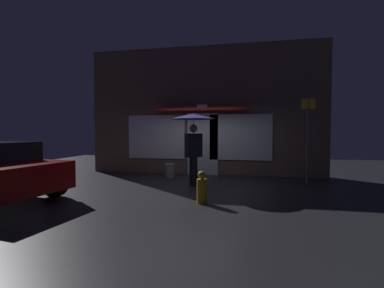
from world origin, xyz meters
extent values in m
plane|color=#26262B|center=(0.00, 0.00, 0.00)|extent=(18.00, 18.00, 0.00)
cube|color=brown|center=(0.00, 2.35, 2.30)|extent=(8.50, 0.30, 4.60)
cube|color=white|center=(0.00, 2.18, 1.10)|extent=(1.10, 0.04, 2.20)
cube|color=white|center=(-1.74, 2.18, 1.35)|extent=(2.15, 0.04, 1.60)
cube|color=white|center=(1.33, 2.18, 1.35)|extent=(2.15, 0.04, 1.60)
cube|color=white|center=(0.00, 2.10, 2.45)|extent=(0.36, 0.16, 0.12)
cube|color=maroon|center=(0.00, 1.85, 2.30)|extent=(3.20, 0.70, 0.08)
cylinder|color=black|center=(0.14, 0.00, 0.41)|extent=(0.15, 0.15, 0.82)
cylinder|color=black|center=(0.03, 0.16, 0.41)|extent=(0.15, 0.15, 0.82)
cube|color=black|center=(0.08, 0.08, 1.16)|extent=(0.51, 0.46, 0.67)
cube|color=silver|center=(0.01, -0.03, 1.16)|extent=(0.13, 0.10, 0.53)
cube|color=#721966|center=(0.01, -0.03, 1.14)|extent=(0.05, 0.05, 0.43)
sphere|color=#C5787B|center=(0.08, 0.08, 1.63)|extent=(0.23, 0.23, 0.23)
cylinder|color=slate|center=(0.08, 0.08, 1.63)|extent=(0.02, 0.02, 0.87)
cone|color=#14144C|center=(0.08, 0.08, 1.98)|extent=(1.27, 1.27, 0.16)
cylinder|color=black|center=(-2.87, -1.92, 0.32)|extent=(0.66, 0.31, 0.64)
cylinder|color=#595B60|center=(3.34, 1.12, 1.31)|extent=(0.07, 0.07, 2.62)
cube|color=gold|center=(3.34, 1.10, 2.37)|extent=(0.40, 0.02, 0.30)
cylinder|color=#9E998E|center=(-0.94, 1.21, 0.24)|extent=(0.30, 0.30, 0.48)
cylinder|color=gold|center=(0.65, -1.82, 0.26)|extent=(0.22, 0.22, 0.52)
sphere|color=gold|center=(0.65, -1.82, 0.61)|extent=(0.18, 0.18, 0.18)
camera|label=1|loc=(1.65, -7.78, 1.54)|focal=26.44mm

